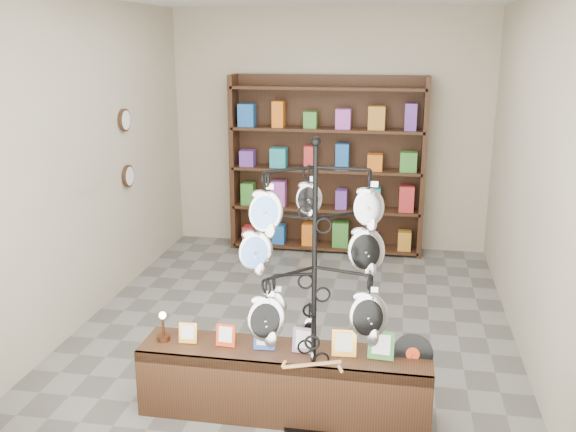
# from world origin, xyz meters

# --- Properties ---
(ground) EXTENTS (5.00, 5.00, 0.00)m
(ground) POSITION_xyz_m (0.00, 0.00, 0.00)
(ground) COLOR slate
(ground) RESTS_ON ground
(room_envelope) EXTENTS (5.00, 5.00, 5.00)m
(room_envelope) POSITION_xyz_m (0.00, 0.00, 1.85)
(room_envelope) COLOR #B5A992
(room_envelope) RESTS_ON ground
(display_tree) EXTENTS (1.07, 1.06, 2.05)m
(display_tree) POSITION_xyz_m (0.38, -1.63, 1.18)
(display_tree) COLOR black
(display_tree) RESTS_ON ground
(front_shelf) EXTENTS (2.07, 0.43, 0.73)m
(front_shelf) POSITION_xyz_m (0.16, -1.51, 0.26)
(front_shelf) COLOR black
(front_shelf) RESTS_ON ground
(back_shelving) EXTENTS (2.42, 0.36, 2.20)m
(back_shelving) POSITION_xyz_m (0.00, 2.30, 1.03)
(back_shelving) COLOR black
(back_shelving) RESTS_ON ground
(wall_clocks) EXTENTS (0.03, 0.24, 0.84)m
(wall_clocks) POSITION_xyz_m (-1.97, 0.80, 1.50)
(wall_clocks) COLOR black
(wall_clocks) RESTS_ON ground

